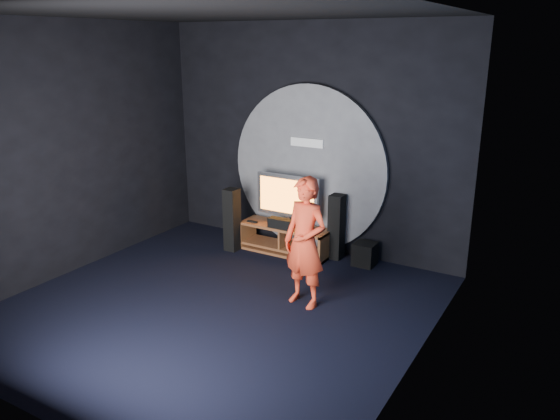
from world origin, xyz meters
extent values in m
plane|color=black|center=(0.00, 0.00, 0.00)|extent=(5.00, 5.00, 0.00)
cube|color=black|center=(0.00, 2.50, 1.75)|extent=(5.00, 0.04, 3.50)
cube|color=black|center=(0.00, -2.50, 1.75)|extent=(5.00, 0.04, 3.50)
cube|color=black|center=(-2.50, 0.00, 1.75)|extent=(0.04, 5.00, 3.50)
cube|color=black|center=(2.50, 0.00, 1.75)|extent=(0.04, 5.00, 3.50)
cube|color=black|center=(0.00, 0.00, 3.50)|extent=(5.00, 5.00, 0.01)
cylinder|color=#515156|center=(0.00, 2.44, 1.30)|extent=(2.60, 0.08, 2.60)
cube|color=white|center=(0.00, 2.39, 1.72)|extent=(0.55, 0.03, 0.13)
cube|color=brown|center=(-0.18, 2.05, 0.43)|extent=(1.45, 0.45, 0.04)
cube|color=brown|center=(-0.18, 2.05, 0.10)|extent=(1.40, 0.42, 0.04)
cube|color=brown|center=(-0.89, 2.05, 0.23)|extent=(0.04, 0.45, 0.45)
cube|color=brown|center=(0.52, 2.05, 0.23)|extent=(0.04, 0.45, 0.45)
cube|color=brown|center=(-0.18, 2.05, 0.27)|extent=(0.03, 0.40, 0.29)
cube|color=brown|center=(-0.18, 2.05, 0.02)|extent=(1.45, 0.45, 0.04)
cube|color=white|center=(0.20, 2.05, 0.14)|extent=(0.22, 0.16, 0.05)
cube|color=#B3B4BB|center=(-0.18, 2.12, 0.47)|extent=(0.36, 0.22, 0.04)
cylinder|color=#B3B4BB|center=(-0.18, 2.12, 0.54)|extent=(0.07, 0.07, 0.10)
cube|color=#B3B4BB|center=(-0.18, 2.12, 0.92)|extent=(1.05, 0.06, 0.65)
cube|color=orange|center=(-0.18, 2.09, 0.92)|extent=(0.94, 0.01, 0.53)
cube|color=black|center=(-0.18, 1.92, 0.53)|extent=(0.40, 0.15, 0.15)
cube|color=black|center=(-0.72, 1.93, 0.46)|extent=(0.18, 0.05, 0.02)
cube|color=black|center=(-0.97, 1.74, 0.50)|extent=(0.20, 0.22, 1.01)
cube|color=black|center=(0.60, 2.26, 0.50)|extent=(0.20, 0.22, 1.01)
cube|color=black|center=(1.09, 2.22, 0.17)|extent=(0.31, 0.31, 0.35)
imported|color=red|center=(0.90, 0.65, 0.83)|extent=(0.67, 0.50, 1.65)
camera|label=1|loc=(3.82, -4.92, 3.20)|focal=35.00mm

